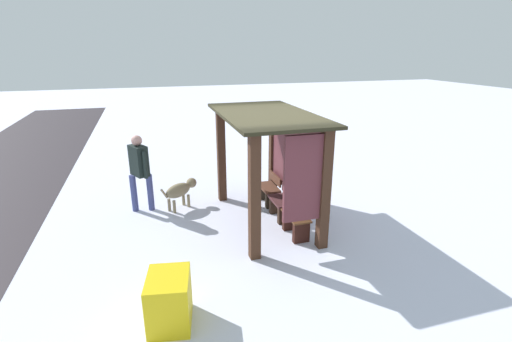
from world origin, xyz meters
TOP-DOWN VIEW (x-y plane):
  - ground_plane at (0.00, 0.00)m, footprint 60.00×60.00m
  - bus_shelter at (0.12, 0.22)m, footprint 3.28×1.80m
  - bench_left_inside at (-0.85, 0.38)m, footprint 0.75×0.37m
  - bench_center_inside at (0.00, 0.38)m, footprint 0.75×0.38m
  - bench_right_inside at (0.85, 0.38)m, footprint 0.75×0.38m
  - person_walking at (-1.31, -2.56)m, footprint 0.63×0.55m
  - dog at (-1.18, -1.70)m, footprint 0.69×0.88m
  - grit_bin at (2.68, -2.25)m, footprint 0.79×0.67m

SIDE VIEW (x-z plane):
  - ground_plane at x=0.00m, z-range 0.00..0.00m
  - bench_center_inside at x=0.00m, z-range -0.06..0.66m
  - bench_left_inside at x=-0.85m, z-range -0.05..0.66m
  - bench_right_inside at x=0.85m, z-range -0.06..0.67m
  - grit_bin at x=2.68m, z-range 0.00..0.73m
  - dog at x=-1.18m, z-range 0.13..0.78m
  - person_walking at x=-1.31m, z-range 0.17..1.96m
  - bus_shelter at x=0.12m, z-range 0.45..2.82m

